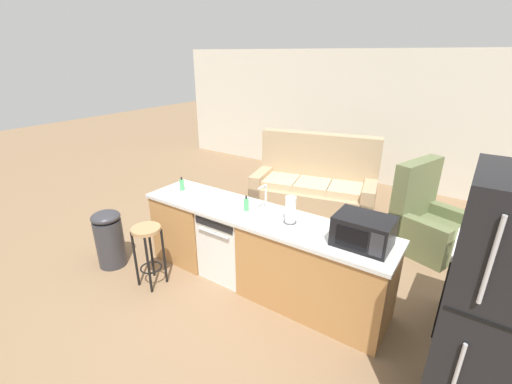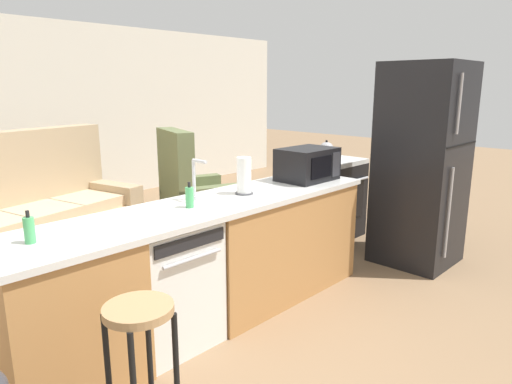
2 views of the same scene
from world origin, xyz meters
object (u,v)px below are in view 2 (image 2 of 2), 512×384
(soap_bottle, at_px, (190,197))
(couch, at_px, (32,219))
(stove_range, at_px, (326,198))
(microwave, at_px, (307,164))
(dishwasher, at_px, (165,283))
(bar_stool, at_px, (141,347))
(kettle, at_px, (326,149))
(refrigerator, at_px, (422,165))
(armchair, at_px, (193,198))
(paper_towel_roll, at_px, (244,176))
(dish_soap_bottle, at_px, (29,230))

(soap_bottle, height_order, couch, couch)
(stove_range, height_order, microwave, microwave)
(stove_range, xyz_separation_m, couch, (-2.59, 1.75, -0.06))
(dishwasher, height_order, bar_stool, dishwasher)
(microwave, xyz_separation_m, kettle, (1.25, 0.68, -0.05))
(stove_range, distance_m, refrigerator, 1.21)
(microwave, distance_m, soap_bottle, 1.29)
(dishwasher, height_order, couch, couch)
(kettle, relative_size, armchair, 0.17)
(microwave, xyz_separation_m, paper_towel_roll, (-0.75, 0.02, -0.00))
(microwave, bearing_deg, couch, 123.34)
(dish_soap_bottle, bearing_deg, soap_bottle, -1.82)
(paper_towel_roll, bearing_deg, dishwasher, -178.40)
(dishwasher, height_order, paper_towel_roll, paper_towel_roll)
(stove_range, xyz_separation_m, paper_towel_roll, (-1.83, -0.53, 0.59))
(stove_range, relative_size, armchair, 0.75)
(dishwasher, bearing_deg, dish_soap_bottle, 177.70)
(stove_range, height_order, kettle, kettle)
(paper_towel_roll, height_order, couch, couch)
(bar_stool, bearing_deg, microwave, 18.19)
(stove_range, xyz_separation_m, dish_soap_bottle, (-3.40, -0.52, 0.52))
(dish_soap_bottle, bearing_deg, stove_range, 8.65)
(dishwasher, relative_size, armchair, 0.70)
(refrigerator, distance_m, paper_towel_roll, 1.92)
(dish_soap_bottle, distance_m, kettle, 3.62)
(dishwasher, relative_size, refrigerator, 0.44)
(microwave, distance_m, dish_soap_bottle, 2.32)
(dishwasher, distance_m, stove_range, 2.66)
(dish_soap_bottle, xyz_separation_m, bar_stool, (0.17, -0.74, -0.44))
(armchair, bearing_deg, refrigerator, -72.50)
(dish_soap_bottle, bearing_deg, microwave, -0.82)
(armchair, bearing_deg, microwave, -98.04)
(microwave, relative_size, kettle, 2.44)
(armchair, bearing_deg, kettle, -53.41)
(kettle, bearing_deg, dish_soap_bottle, -169.71)
(stove_range, bearing_deg, microwave, -152.99)
(refrigerator, relative_size, armchair, 1.60)
(refrigerator, relative_size, bar_stool, 2.60)
(refrigerator, height_order, bar_stool, refrigerator)
(armchair, bearing_deg, soap_bottle, -128.42)
(microwave, bearing_deg, stove_range, 27.01)
(couch, bearing_deg, kettle, -30.44)
(bar_stool, bearing_deg, armchair, 47.93)
(paper_towel_roll, xyz_separation_m, couch, (-0.76, 2.28, -0.64))
(dishwasher, distance_m, kettle, 2.91)
(couch, bearing_deg, soap_bottle, -84.46)
(stove_range, relative_size, soap_bottle, 5.11)
(refrigerator, distance_m, armchair, 2.72)
(armchair, bearing_deg, couch, 169.87)
(stove_range, bearing_deg, dishwasher, -168.09)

